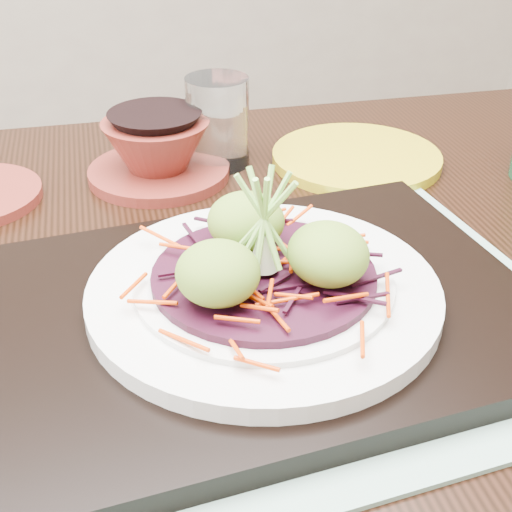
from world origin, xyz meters
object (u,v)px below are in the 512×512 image
object	(u,v)px
dining_table	(240,365)
terracotta_bowl_set	(157,153)
serving_tray	(264,310)
water_glass	(218,122)
white_plate	(264,291)
yellow_plate	(356,158)

from	to	relation	value
dining_table	terracotta_bowl_set	bearing A→B (deg)	101.43
serving_tray	water_glass	size ratio (longest dim) A/B	4.11
white_plate	yellow_plate	distance (m)	0.36
serving_tray	terracotta_bowl_set	xyz separation A→B (m)	(-0.02, 0.31, 0.02)
serving_tray	terracotta_bowl_set	distance (m)	0.32
white_plate	water_glass	distance (m)	0.34
serving_tray	water_glass	xyz separation A→B (m)	(0.05, 0.33, 0.04)
white_plate	water_glass	world-z (taller)	water_glass
dining_table	serving_tray	distance (m)	0.15
water_glass	terracotta_bowl_set	xyz separation A→B (m)	(-0.08, -0.02, -0.02)
serving_tray	yellow_plate	size ratio (longest dim) A/B	2.12
terracotta_bowl_set	serving_tray	bearing A→B (deg)	-85.67
dining_table	water_glass	distance (m)	0.30
white_plate	terracotta_bowl_set	xyz separation A→B (m)	(-0.02, 0.31, -0.00)
terracotta_bowl_set	yellow_plate	size ratio (longest dim) A/B	0.99
serving_tray	terracotta_bowl_set	world-z (taller)	terracotta_bowl_set
serving_tray	white_plate	bearing A→B (deg)	-0.89
water_glass	terracotta_bowl_set	size ratio (longest dim) A/B	0.52
dining_table	serving_tray	size ratio (longest dim) A/B	3.12
white_plate	terracotta_bowl_set	world-z (taller)	terracotta_bowl_set
yellow_plate	white_plate	bearing A→B (deg)	-127.72
dining_table	yellow_plate	world-z (taller)	yellow_plate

